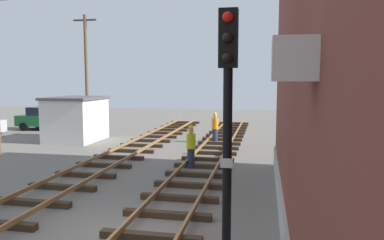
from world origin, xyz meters
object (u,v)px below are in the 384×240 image
Objects in this scene: signal_mast at (228,110)px; control_hut at (76,119)px; parked_car_green at (46,118)px; track_worker_foreground at (215,128)px; track_worker_distant at (191,147)px; utility_pole_far at (86,71)px.

control_hut is at bearing 127.30° from signal_mast.
control_hut is 0.90× the size of parked_car_green.
track_worker_foreground is (-2.25, 15.21, -2.30)m from signal_mast.
parked_car_green is 2.25× the size of track_worker_distant.
track_worker_foreground reaches higher than parked_car_green.
control_hut is 2.03× the size of track_worker_foreground.
utility_pole_far is at bearing 7.09° from parked_car_green.
signal_mast is 15.54m from track_worker_foreground.
utility_pole_far is (-1.58, 4.72, 3.12)m from control_hut.
signal_mast is at bearing -56.73° from utility_pole_far.
signal_mast is 18.13m from control_hut.
track_worker_foreground is at bearing 98.41° from signal_mast.
signal_mast is 2.74× the size of track_worker_foreground.
signal_mast is 9.15m from track_worker_distant.
control_hut is (-10.93, 14.35, -1.84)m from signal_mast.
utility_pole_far reaches higher than signal_mast.
parked_car_green is at bearing 130.17° from signal_mast.
utility_pole_far is (-12.51, 19.07, 1.27)m from signal_mast.
signal_mast is at bearing -52.70° from control_hut.
parked_car_green is 16.77m from track_worker_distant.
utility_pole_far reaches higher than parked_car_green.
control_hut is 5.87m from utility_pole_far.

